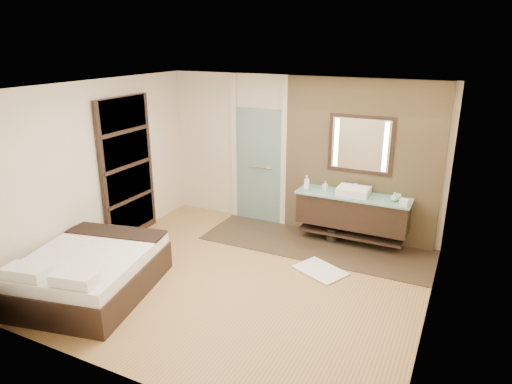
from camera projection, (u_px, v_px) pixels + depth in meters
The scene contains 15 objects.
floor at pixel (239, 280), 6.52m from camera, with size 5.00×5.00×0.00m, color #986740.
tile_strip at pixel (316, 244), 7.63m from camera, with size 3.80×1.30×0.01m, color #392A1F.
stone_wall at pixel (360, 162), 7.51m from camera, with size 2.60×0.08×2.70m, color #A1875C.
vanity at pixel (352, 211), 7.51m from camera, with size 1.85×0.55×0.88m.
mirror_unit at pixel (361, 145), 7.37m from camera, with size 1.06×0.04×0.96m.
frosted_door at pixel (259, 161), 8.34m from camera, with size 1.10×0.12×2.70m.
shoji_partition at pixel (128, 168), 7.65m from camera, with size 0.06×1.20×2.40m.
bed at pixel (90, 272), 6.12m from camera, with size 1.85×2.14×0.72m.
bath_mat at pixel (320, 270), 6.75m from camera, with size 0.72×0.50×0.02m, color white.
waste_bin at pixel (332, 235), 7.73m from camera, with size 0.19×0.19×0.24m, color black.
tissue_box at pixel (404, 203), 6.92m from camera, with size 0.12×0.12×0.10m, color silver.
soap_bottle_a at pixel (307, 183), 7.64m from camera, with size 0.09×0.09×0.24m, color white.
soap_bottle_b at pixel (325, 186), 7.62m from camera, with size 0.07×0.07×0.16m, color #B2B2B2.
soap_bottle_c at pixel (395, 197), 7.10m from camera, with size 0.11×0.11×0.15m, color #AAD5D1.
cup at pixel (397, 197), 7.17m from camera, with size 0.12×0.12×0.09m, color white.
Camera 1 is at (2.74, -5.09, 3.28)m, focal length 32.00 mm.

